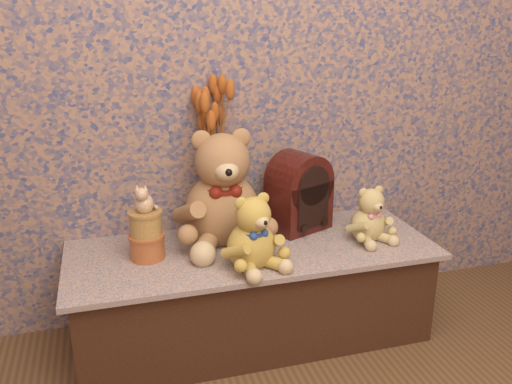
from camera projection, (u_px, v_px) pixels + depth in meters
display_shelf at (253, 292)px, 2.12m from camera, size 1.39×0.54×0.39m
teddy_large at (222, 182)px, 2.05m from camera, size 0.40×0.47×0.48m
teddy_medium at (251, 228)px, 1.87m from camera, size 0.30×0.33×0.29m
teddy_small at (369, 211)px, 2.10m from camera, size 0.22×0.25×0.23m
cathedral_radio at (299, 191)px, 2.19m from camera, size 0.28×0.24×0.32m
ceramic_vase at (215, 210)px, 2.17m from camera, size 0.15×0.15×0.19m
dried_stalks at (213, 130)px, 2.07m from camera, size 0.32×0.32×0.47m
biscuit_tin_lower at (147, 247)px, 1.95m from camera, size 0.16×0.16×0.09m
biscuit_tin_upper at (146, 224)px, 1.93m from camera, size 0.14×0.14×0.09m
cat_figurine at (144, 197)px, 1.89m from camera, size 0.10×0.11×0.11m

